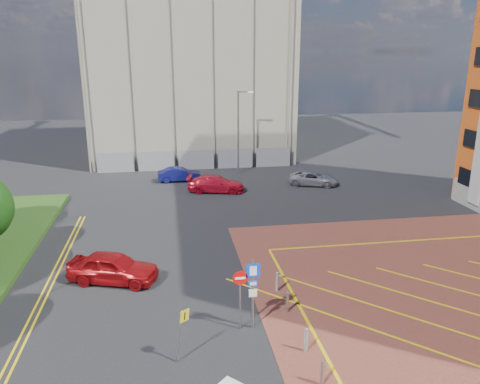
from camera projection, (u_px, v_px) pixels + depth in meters
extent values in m
plane|color=black|center=(245.00, 342.00, 19.33)|extent=(140.00, 140.00, 0.00)
cylinder|color=#9EA0A8|center=(238.00, 133.00, 45.26)|extent=(0.16, 0.16, 8.00)
cylinder|color=#9EA0A8|center=(244.00, 92.00, 44.23)|extent=(1.20, 0.10, 0.10)
cube|color=silver|center=(251.00, 92.00, 44.33)|extent=(0.50, 0.15, 0.12)
cylinder|color=#9EA0A8|center=(253.00, 295.00, 19.89)|extent=(0.10, 0.10, 3.20)
cube|color=#0B3FC7|center=(253.00, 271.00, 19.53)|extent=(0.60, 0.04, 0.60)
cube|color=white|center=(253.00, 271.00, 19.50)|extent=(0.30, 0.02, 0.42)
cube|color=#0B3FC7|center=(253.00, 283.00, 19.70)|extent=(0.40, 0.04, 0.25)
cube|color=white|center=(253.00, 284.00, 19.68)|extent=(0.28, 0.02, 0.14)
cube|color=white|center=(253.00, 293.00, 19.83)|extent=(0.35, 0.04, 0.35)
cylinder|color=#9EA0A8|center=(240.00, 301.00, 19.88)|extent=(0.08, 0.08, 2.70)
cylinder|color=red|center=(240.00, 278.00, 19.53)|extent=(0.64, 0.04, 0.64)
cube|color=white|center=(240.00, 278.00, 19.51)|extent=(0.44, 0.02, 0.10)
cylinder|color=#9EA0A8|center=(180.00, 337.00, 17.82)|extent=(0.36, 0.08, 2.19)
cube|color=yellow|center=(185.00, 316.00, 17.56)|extent=(0.38, 0.38, 0.50)
cylinder|color=#9EA0A8|center=(322.00, 374.00, 16.70)|extent=(0.14, 0.14, 0.90)
cylinder|color=black|center=(306.00, 341.00, 18.59)|extent=(0.14, 0.14, 0.90)
cylinder|color=#9EA0A8|center=(287.00, 303.00, 21.43)|extent=(0.14, 0.14, 0.90)
cylinder|color=black|center=(277.00, 283.00, 23.32)|extent=(0.14, 0.14, 0.90)
cube|color=#9F9682|center=(188.00, 56.00, 54.00)|extent=(21.20, 19.20, 22.00)
cube|color=gold|center=(203.00, 3.00, 54.46)|extent=(0.90, 0.90, 34.00)
cube|color=gray|center=(206.00, 159.00, 47.57)|extent=(21.60, 0.06, 2.00)
imported|color=#9E0D11|center=(113.00, 268.00, 24.22)|extent=(5.00, 3.20, 1.58)
imported|color=navy|center=(180.00, 174.00, 43.17)|extent=(3.95, 1.39, 1.30)
imported|color=red|center=(216.00, 184.00, 39.91)|extent=(5.14, 2.91, 1.41)
imported|color=#A0A0A6|center=(313.00, 179.00, 41.92)|extent=(4.78, 3.32, 1.21)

